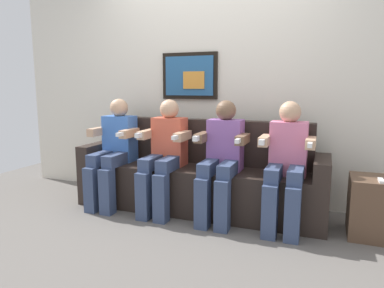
# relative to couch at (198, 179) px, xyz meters

# --- Properties ---
(ground_plane) EXTENTS (6.33, 6.33, 0.00)m
(ground_plane) POSITION_rel_couch_xyz_m (0.00, -0.33, -0.31)
(ground_plane) COLOR #66605B
(back_wall_assembly) EXTENTS (4.87, 0.10, 2.60)m
(back_wall_assembly) POSITION_rel_couch_xyz_m (-0.01, 0.44, 0.99)
(back_wall_assembly) COLOR silver
(back_wall_assembly) RESTS_ON ground_plane
(couch) EXTENTS (2.47, 0.58, 0.90)m
(couch) POSITION_rel_couch_xyz_m (0.00, 0.00, 0.00)
(couch) COLOR #2D231E
(couch) RESTS_ON ground_plane
(person_leftmost) EXTENTS (0.46, 0.56, 1.11)m
(person_leftmost) POSITION_rel_couch_xyz_m (-0.87, -0.17, 0.29)
(person_leftmost) COLOR #3F72CC
(person_leftmost) RESTS_ON ground_plane
(person_left_center) EXTENTS (0.46, 0.56, 1.11)m
(person_left_center) POSITION_rel_couch_xyz_m (-0.29, -0.17, 0.29)
(person_left_center) COLOR #D8593F
(person_left_center) RESTS_ON ground_plane
(person_right_center) EXTENTS (0.46, 0.56, 1.11)m
(person_right_center) POSITION_rel_couch_xyz_m (0.29, -0.17, 0.29)
(person_right_center) COLOR #8C59A5
(person_right_center) RESTS_ON ground_plane
(person_rightmost) EXTENTS (0.46, 0.56, 1.11)m
(person_rightmost) POSITION_rel_couch_xyz_m (0.87, -0.17, 0.29)
(person_rightmost) COLOR pink
(person_rightmost) RESTS_ON ground_plane
(side_table_right) EXTENTS (0.40, 0.40, 0.50)m
(side_table_right) POSITION_rel_couch_xyz_m (1.59, -0.11, -0.06)
(side_table_right) COLOR brown
(side_table_right) RESTS_ON ground_plane
(spare_remote_on_table) EXTENTS (0.04, 0.13, 0.02)m
(spare_remote_on_table) POSITION_rel_couch_xyz_m (1.60, -0.22, 0.20)
(spare_remote_on_table) COLOR white
(spare_remote_on_table) RESTS_ON side_table_right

